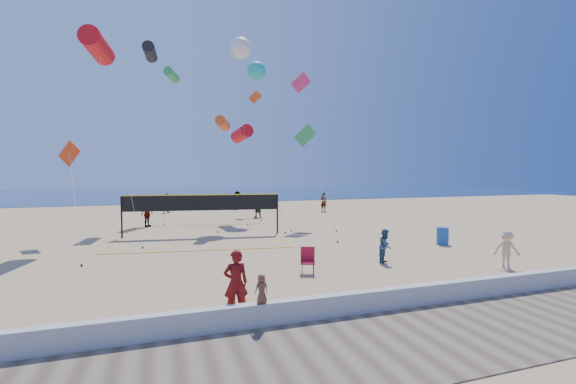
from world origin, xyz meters
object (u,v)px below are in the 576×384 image
object	(u,v)px
camp_chair	(308,259)
trash_barrel	(443,236)
volleyball_net	(202,207)
woman	(236,283)

from	to	relation	value
camp_chair	trash_barrel	size ratio (longest dim) A/B	1.21
camp_chair	volleyball_net	bearing A→B (deg)	125.64
woman	camp_chair	bearing A→B (deg)	-134.14
camp_chair	volleyball_net	size ratio (longest dim) A/B	0.10
camp_chair	trash_barrel	distance (m)	9.73
trash_barrel	volleyball_net	world-z (taller)	volleyball_net
trash_barrel	camp_chair	bearing A→B (deg)	-160.60
woman	trash_barrel	xyz separation A→B (m)	(12.67, 6.72, -0.45)
trash_barrel	volleyball_net	size ratio (longest dim) A/B	0.09
woman	volleyball_net	xyz separation A→B (m)	(0.58, 13.86, 0.86)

